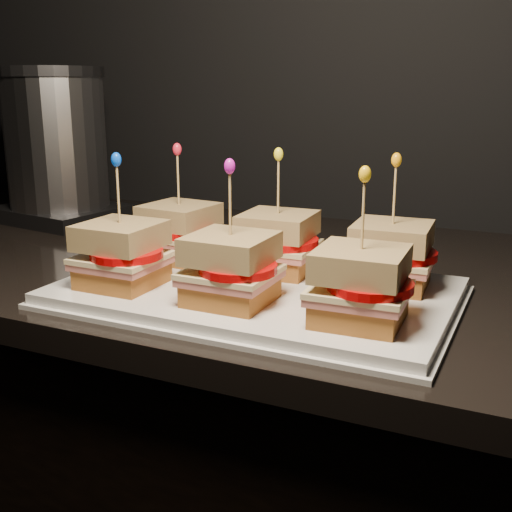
% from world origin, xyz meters
% --- Properties ---
extents(granite_slab, '(2.69, 0.69, 0.03)m').
position_xyz_m(granite_slab, '(0.45, 1.66, 0.86)').
color(granite_slab, black).
rests_on(granite_slab, cabinet).
extents(platter, '(0.46, 0.29, 0.02)m').
position_xyz_m(platter, '(0.28, 1.49, 0.89)').
color(platter, white).
rests_on(platter, granite_slab).
extents(platter_rim, '(0.47, 0.30, 0.01)m').
position_xyz_m(platter_rim, '(0.28, 1.49, 0.88)').
color(platter_rim, white).
rests_on(platter_rim, granite_slab).
extents(sandwich_0_bread_bot, '(0.09, 0.09, 0.02)m').
position_xyz_m(sandwich_0_bread_bot, '(0.13, 1.56, 0.91)').
color(sandwich_0_bread_bot, brown).
rests_on(sandwich_0_bread_bot, platter).
extents(sandwich_0_ham, '(0.10, 0.10, 0.01)m').
position_xyz_m(sandwich_0_ham, '(0.13, 1.56, 0.92)').
color(sandwich_0_ham, '#B86052').
rests_on(sandwich_0_ham, sandwich_0_bread_bot).
extents(sandwich_0_cheese, '(0.11, 0.10, 0.01)m').
position_xyz_m(sandwich_0_cheese, '(0.13, 1.56, 0.93)').
color(sandwich_0_cheese, beige).
rests_on(sandwich_0_cheese, sandwich_0_ham).
extents(sandwich_0_tomato, '(0.09, 0.09, 0.01)m').
position_xyz_m(sandwich_0_tomato, '(0.14, 1.55, 0.94)').
color(sandwich_0_tomato, '#BC0607').
rests_on(sandwich_0_tomato, sandwich_0_cheese).
extents(sandwich_0_bread_top, '(0.10, 0.10, 0.03)m').
position_xyz_m(sandwich_0_bread_top, '(0.13, 1.56, 0.96)').
color(sandwich_0_bread_top, '#5E3311').
rests_on(sandwich_0_bread_top, sandwich_0_tomato).
extents(sandwich_0_pick, '(0.00, 0.00, 0.09)m').
position_xyz_m(sandwich_0_pick, '(0.13, 1.56, 1.00)').
color(sandwich_0_pick, tan).
rests_on(sandwich_0_pick, sandwich_0_bread_top).
extents(sandwich_0_frill, '(0.01, 0.01, 0.02)m').
position_xyz_m(sandwich_0_frill, '(0.13, 1.56, 1.05)').
color(sandwich_0_frill, red).
rests_on(sandwich_0_frill, sandwich_0_pick).
extents(sandwich_1_bread_bot, '(0.09, 0.09, 0.02)m').
position_xyz_m(sandwich_1_bread_bot, '(0.28, 1.56, 0.91)').
color(sandwich_1_bread_bot, brown).
rests_on(sandwich_1_bread_bot, platter).
extents(sandwich_1_ham, '(0.10, 0.10, 0.01)m').
position_xyz_m(sandwich_1_ham, '(0.28, 1.56, 0.92)').
color(sandwich_1_ham, '#B86052').
rests_on(sandwich_1_ham, sandwich_1_bread_bot).
extents(sandwich_1_cheese, '(0.10, 0.10, 0.01)m').
position_xyz_m(sandwich_1_cheese, '(0.28, 1.56, 0.93)').
color(sandwich_1_cheese, beige).
rests_on(sandwich_1_cheese, sandwich_1_ham).
extents(sandwich_1_tomato, '(0.09, 0.09, 0.01)m').
position_xyz_m(sandwich_1_tomato, '(0.29, 1.55, 0.94)').
color(sandwich_1_tomato, '#BC0607').
rests_on(sandwich_1_tomato, sandwich_1_cheese).
extents(sandwich_1_bread_top, '(0.09, 0.09, 0.03)m').
position_xyz_m(sandwich_1_bread_top, '(0.28, 1.56, 0.96)').
color(sandwich_1_bread_top, '#5E3311').
rests_on(sandwich_1_bread_top, sandwich_1_tomato).
extents(sandwich_1_pick, '(0.00, 0.00, 0.09)m').
position_xyz_m(sandwich_1_pick, '(0.28, 1.56, 1.00)').
color(sandwich_1_pick, tan).
rests_on(sandwich_1_pick, sandwich_1_bread_top).
extents(sandwich_1_frill, '(0.01, 0.01, 0.02)m').
position_xyz_m(sandwich_1_frill, '(0.28, 1.56, 1.05)').
color(sandwich_1_frill, yellow).
rests_on(sandwich_1_frill, sandwich_1_pick).
extents(sandwich_2_bread_bot, '(0.09, 0.09, 0.02)m').
position_xyz_m(sandwich_2_bread_bot, '(0.42, 1.56, 0.91)').
color(sandwich_2_bread_bot, brown).
rests_on(sandwich_2_bread_bot, platter).
extents(sandwich_2_ham, '(0.10, 0.10, 0.01)m').
position_xyz_m(sandwich_2_ham, '(0.42, 1.56, 0.92)').
color(sandwich_2_ham, '#B86052').
rests_on(sandwich_2_ham, sandwich_2_bread_bot).
extents(sandwich_2_cheese, '(0.10, 0.10, 0.01)m').
position_xyz_m(sandwich_2_cheese, '(0.42, 1.56, 0.93)').
color(sandwich_2_cheese, beige).
rests_on(sandwich_2_cheese, sandwich_2_ham).
extents(sandwich_2_tomato, '(0.09, 0.09, 0.01)m').
position_xyz_m(sandwich_2_tomato, '(0.44, 1.55, 0.94)').
color(sandwich_2_tomato, '#BC0607').
rests_on(sandwich_2_tomato, sandwich_2_cheese).
extents(sandwich_2_bread_top, '(0.09, 0.09, 0.03)m').
position_xyz_m(sandwich_2_bread_top, '(0.42, 1.56, 0.96)').
color(sandwich_2_bread_top, '#5E3311').
rests_on(sandwich_2_bread_top, sandwich_2_tomato).
extents(sandwich_2_pick, '(0.00, 0.00, 0.09)m').
position_xyz_m(sandwich_2_pick, '(0.42, 1.56, 1.00)').
color(sandwich_2_pick, tan).
rests_on(sandwich_2_pick, sandwich_2_bread_top).
extents(sandwich_2_frill, '(0.01, 0.01, 0.02)m').
position_xyz_m(sandwich_2_frill, '(0.42, 1.56, 1.05)').
color(sandwich_2_frill, orange).
rests_on(sandwich_2_frill, sandwich_2_pick).
extents(sandwich_3_bread_bot, '(0.09, 0.09, 0.02)m').
position_xyz_m(sandwich_3_bread_bot, '(0.13, 1.43, 0.91)').
color(sandwich_3_bread_bot, brown).
rests_on(sandwich_3_bread_bot, platter).
extents(sandwich_3_ham, '(0.10, 0.09, 0.01)m').
position_xyz_m(sandwich_3_ham, '(0.13, 1.43, 0.92)').
color(sandwich_3_ham, '#B86052').
rests_on(sandwich_3_ham, sandwich_3_bread_bot).
extents(sandwich_3_cheese, '(0.10, 0.09, 0.01)m').
position_xyz_m(sandwich_3_cheese, '(0.13, 1.43, 0.93)').
color(sandwich_3_cheese, beige).
rests_on(sandwich_3_cheese, sandwich_3_ham).
extents(sandwich_3_tomato, '(0.09, 0.09, 0.01)m').
position_xyz_m(sandwich_3_tomato, '(0.14, 1.42, 0.94)').
color(sandwich_3_tomato, '#BC0607').
rests_on(sandwich_3_tomato, sandwich_3_cheese).
extents(sandwich_3_bread_top, '(0.09, 0.09, 0.03)m').
position_xyz_m(sandwich_3_bread_top, '(0.13, 1.43, 0.96)').
color(sandwich_3_bread_top, '#5E3311').
rests_on(sandwich_3_bread_top, sandwich_3_tomato).
extents(sandwich_3_pick, '(0.00, 0.00, 0.09)m').
position_xyz_m(sandwich_3_pick, '(0.13, 1.43, 1.00)').
color(sandwich_3_pick, tan).
rests_on(sandwich_3_pick, sandwich_3_bread_top).
extents(sandwich_3_frill, '(0.01, 0.01, 0.02)m').
position_xyz_m(sandwich_3_frill, '(0.13, 1.43, 1.05)').
color(sandwich_3_frill, blue).
rests_on(sandwich_3_frill, sandwich_3_pick).
extents(sandwich_4_bread_bot, '(0.09, 0.09, 0.02)m').
position_xyz_m(sandwich_4_bread_bot, '(0.28, 1.43, 0.91)').
color(sandwich_4_bread_bot, brown).
rests_on(sandwich_4_bread_bot, platter).
extents(sandwich_4_ham, '(0.10, 0.09, 0.01)m').
position_xyz_m(sandwich_4_ham, '(0.28, 1.43, 0.92)').
color(sandwich_4_ham, '#B86052').
rests_on(sandwich_4_ham, sandwich_4_bread_bot).
extents(sandwich_4_cheese, '(0.10, 0.09, 0.01)m').
position_xyz_m(sandwich_4_cheese, '(0.28, 1.43, 0.93)').
color(sandwich_4_cheese, beige).
rests_on(sandwich_4_cheese, sandwich_4_ham).
extents(sandwich_4_tomato, '(0.09, 0.09, 0.01)m').
position_xyz_m(sandwich_4_tomato, '(0.29, 1.42, 0.94)').
color(sandwich_4_tomato, '#BC0607').
rests_on(sandwich_4_tomato, sandwich_4_cheese).
extents(sandwich_4_bread_top, '(0.09, 0.09, 0.03)m').
position_xyz_m(sandwich_4_bread_top, '(0.28, 1.43, 0.96)').
color(sandwich_4_bread_top, '#5E3311').
rests_on(sandwich_4_bread_top, sandwich_4_tomato).
extents(sandwich_4_pick, '(0.00, 0.00, 0.09)m').
position_xyz_m(sandwich_4_pick, '(0.28, 1.43, 1.00)').
color(sandwich_4_pick, tan).
rests_on(sandwich_4_pick, sandwich_4_bread_top).
extents(sandwich_4_frill, '(0.01, 0.01, 0.02)m').
position_xyz_m(sandwich_4_frill, '(0.28, 1.43, 1.05)').
color(sandwich_4_frill, '#C014AB').
rests_on(sandwich_4_frill, sandwich_4_pick).
extents(sandwich_5_bread_bot, '(0.09, 0.09, 0.02)m').
position_xyz_m(sandwich_5_bread_bot, '(0.42, 1.43, 0.91)').
color(sandwich_5_bread_bot, brown).
rests_on(sandwich_5_bread_bot, platter).
extents(sandwich_5_ham, '(0.10, 0.10, 0.01)m').
position_xyz_m(sandwich_5_ham, '(0.42, 1.43, 0.92)').
color(sandwich_5_ham, '#B86052').
rests_on(sandwich_5_ham, sandwich_5_bread_bot).
extents(sandwich_5_cheese, '(0.10, 0.10, 0.01)m').
position_xyz_m(sandwich_5_cheese, '(0.42, 1.43, 0.93)').
color(sandwich_5_cheese, beige).
rests_on(sandwich_5_cheese, sandwich_5_ham).
extents(sandwich_5_tomato, '(0.09, 0.09, 0.01)m').
position_xyz_m(sandwich_5_tomato, '(0.44, 1.42, 0.94)').
color(sandwich_5_tomato, '#BC0607').
rests_on(sandwich_5_tomato, sandwich_5_cheese).
extents(sandwich_5_bread_top, '(0.09, 0.09, 0.03)m').
position_xyz_m(sandwich_5_bread_top, '(0.42, 1.43, 0.96)').
color(sandwich_5_bread_top, '#5E3311').
rests_on(sandwich_5_bread_top, sandwich_5_tomato).
extents(sandwich_5_pick, '(0.00, 0.00, 0.09)m').
position_xyz_m(sandwich_5_pick, '(0.42, 1.43, 1.00)').
color(sandwich_5_pick, tan).
rests_on(sandwich_5_pick, sandwich_5_bread_top).
extents(sandwich_5_frill, '(0.01, 0.01, 0.02)m').
position_xyz_m(sandwich_5_frill, '(0.42, 1.43, 1.05)').
color(sandwich_5_frill, gold).
rests_on(sandwich_5_frill, sandwich_5_pick).
extents(appliance_base, '(0.24, 0.21, 0.03)m').
position_xyz_m(appliance_base, '(-0.26, 1.76, 0.89)').
color(appliance_base, '#262628').
rests_on(appliance_base, granite_slab).
extents(appliance_body, '(0.18, 0.18, 0.24)m').
position_xyz_m(appliance_body, '(-0.26, 1.76, 1.02)').
color(appliance_body, silver).
rests_on(appliance_body, appliance_base).
extents(appliance_lid, '(0.19, 0.19, 0.02)m').
position_xyz_m(appliance_lid, '(-0.26, 1.76, 1.15)').
color(appliance_lid, '#262628').
rests_on(appliance_lid, appliance_body).
extents(appliance, '(0.22, 0.18, 0.29)m').
position_xyz_m(appliance, '(-0.26, 1.76, 1.02)').
color(appliance, silver).
rests_on(appliance, granite_slab).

